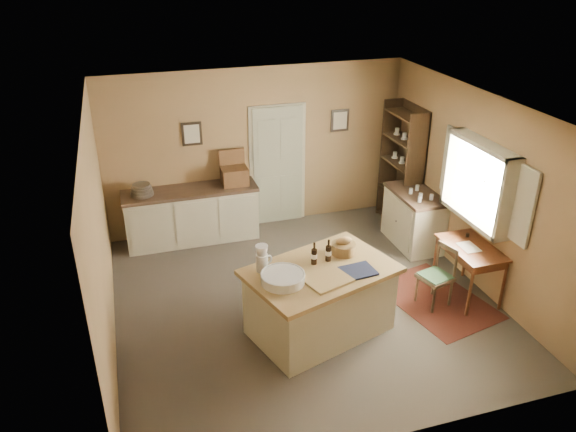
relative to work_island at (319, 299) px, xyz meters
name	(u,v)px	position (x,y,z in m)	size (l,w,h in m)	color
ground	(303,300)	(0.03, 0.68, -0.48)	(5.00, 5.00, 0.00)	brown
wall_back	(257,149)	(0.03, 3.18, 0.87)	(5.00, 0.10, 2.70)	#9B774C
wall_front	(394,330)	(0.03, -1.82, 0.87)	(5.00, 0.10, 2.70)	#9B774C
wall_left	(99,240)	(-2.47, 0.68, 0.87)	(0.10, 5.00, 2.70)	#9B774C
wall_right	(476,189)	(2.53, 0.68, 0.87)	(0.10, 5.00, 2.70)	#9B774C
ceiling	(306,108)	(0.03, 0.68, 2.22)	(5.00, 5.00, 0.00)	silver
door	(278,164)	(0.38, 3.15, 0.57)	(0.97, 0.06, 2.11)	#A4A78A
framed_prints	(269,127)	(0.23, 3.16, 1.24)	(2.82, 0.02, 0.38)	black
window	(481,182)	(2.45, 0.48, 1.07)	(0.25, 1.99, 1.12)	beige
work_island	(319,299)	(0.00, 0.00, 0.00)	(2.01, 1.61, 1.20)	beige
sideboard	(192,213)	(-1.15, 2.88, 0.00)	(2.14, 0.61, 1.18)	beige
rug	(436,299)	(1.78, 0.16, -0.48)	(1.10, 1.60, 0.01)	#47190F
writing_desk	(471,253)	(2.23, 0.16, 0.19)	(0.58, 0.96, 0.82)	#3C1D0E
desk_chair	(435,277)	(1.68, 0.10, -0.06)	(0.39, 0.39, 0.83)	#2E2014
right_cabinet	(414,218)	(2.23, 1.71, -0.02)	(0.62, 1.10, 0.99)	beige
shelving_unit	(404,167)	(2.38, 2.47, 0.56)	(0.35, 0.94, 2.09)	#2E2014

